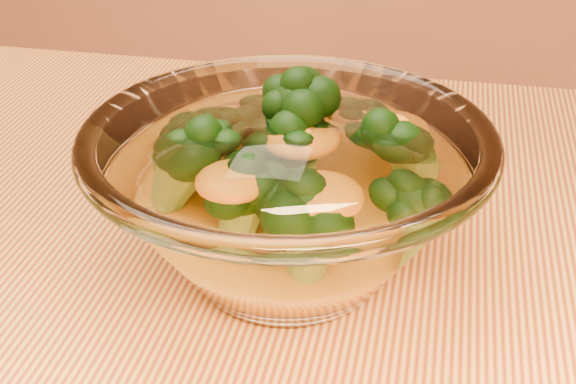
% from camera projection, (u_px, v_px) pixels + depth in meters
% --- Properties ---
extents(glass_bowl, '(0.24, 0.24, 0.11)m').
position_uv_depth(glass_bowl, '(288.00, 200.00, 0.48)').
color(glass_bowl, white).
rests_on(glass_bowl, table).
extents(cheese_sauce, '(0.13, 0.13, 0.04)m').
position_uv_depth(cheese_sauce, '(288.00, 231.00, 0.49)').
color(cheese_sauce, orange).
rests_on(cheese_sauce, glass_bowl).
extents(broccoli_heap, '(0.17, 0.16, 0.09)m').
position_uv_depth(broccoli_heap, '(286.00, 164.00, 0.48)').
color(broccoli_heap, black).
rests_on(broccoli_heap, cheese_sauce).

